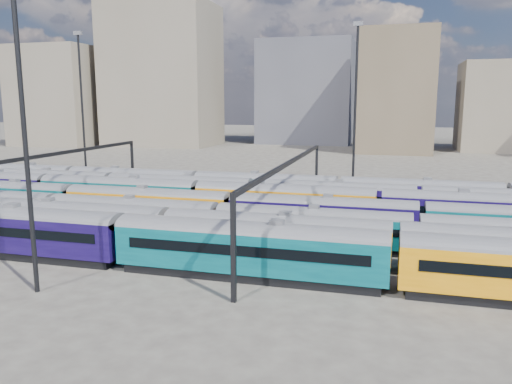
% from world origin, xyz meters
% --- Properties ---
extents(ground, '(500.00, 500.00, 0.00)m').
position_xyz_m(ground, '(0.00, 0.00, 0.00)').
color(ground, '#423E38').
rests_on(ground, ground).
extents(rake_0, '(136.08, 3.32, 5.60)m').
position_xyz_m(rake_0, '(-1.73, -15.00, 2.94)').
color(rake_0, black).
rests_on(rake_0, ground).
extents(rake_1, '(104.12, 3.05, 5.14)m').
position_xyz_m(rake_1, '(10.69, -10.00, 2.70)').
color(rake_1, black).
rests_on(rake_1, ground).
extents(rake_2, '(116.52, 2.84, 4.78)m').
position_xyz_m(rake_2, '(-16.05, -5.00, 2.51)').
color(rake_2, black).
rests_on(rake_2, ground).
extents(rake_3, '(122.43, 2.99, 5.03)m').
position_xyz_m(rake_3, '(3.23, 0.00, 2.64)').
color(rake_3, black).
rests_on(rake_3, ground).
extents(rake_4, '(109.64, 3.21, 5.42)m').
position_xyz_m(rake_4, '(8.35, 5.00, 2.84)').
color(rake_4, black).
rests_on(rake_4, ground).
extents(rake_5, '(145.74, 3.04, 5.13)m').
position_xyz_m(rake_5, '(13.47, 10.00, 2.69)').
color(rake_5, black).
rests_on(rake_5, ground).
extents(rake_6, '(123.92, 3.02, 5.09)m').
position_xyz_m(rake_6, '(-6.94, 15.00, 2.67)').
color(rake_6, black).
rests_on(rake_6, ground).
extents(gantry_1, '(0.35, 40.35, 8.03)m').
position_xyz_m(gantry_1, '(-20.00, 0.00, 6.79)').
color(gantry_1, black).
rests_on(gantry_1, ground).
extents(gantry_2, '(0.35, 40.35, 8.03)m').
position_xyz_m(gantry_2, '(10.00, 0.00, 6.79)').
color(gantry_2, black).
rests_on(gantry_2, ground).
extents(mast_1, '(1.40, 0.50, 25.60)m').
position_xyz_m(mast_1, '(-30.00, 22.00, 13.97)').
color(mast_1, black).
rests_on(mast_1, ground).
extents(mast_2, '(1.40, 0.50, 25.60)m').
position_xyz_m(mast_2, '(-5.00, -22.00, 13.97)').
color(mast_2, black).
rests_on(mast_2, ground).
extents(mast_3, '(1.40, 0.50, 25.60)m').
position_xyz_m(mast_3, '(15.00, 24.00, 13.97)').
color(mast_3, black).
rests_on(mast_3, ground).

